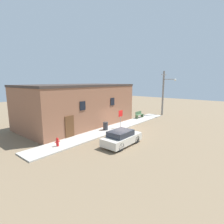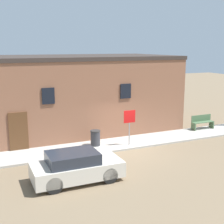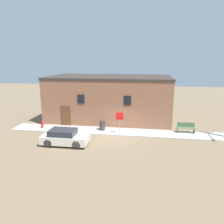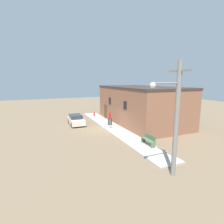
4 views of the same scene
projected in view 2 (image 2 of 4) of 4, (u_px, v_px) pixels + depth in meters
name	position (u px, v px, depth m)	size (l,w,h in m)	color
ground_plane	(127.00, 150.00, 17.26)	(80.00, 80.00, 0.00)	#7A664C
sidewalk	(119.00, 144.00, 18.24)	(20.93, 2.22, 0.11)	#B2ADA3
brick_building	(71.00, 93.00, 21.40)	(13.64, 7.32, 5.04)	#8E5B42
stop_sign	(129.00, 121.00, 17.55)	(0.71, 0.06, 2.03)	gray
bench	(202.00, 122.00, 21.28)	(1.62, 0.44, 0.95)	#4C6B47
trash_bin	(95.00, 138.00, 17.70)	(0.57, 0.57, 0.88)	#333338
parked_car	(76.00, 167.00, 13.20)	(3.81, 1.70, 1.31)	black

